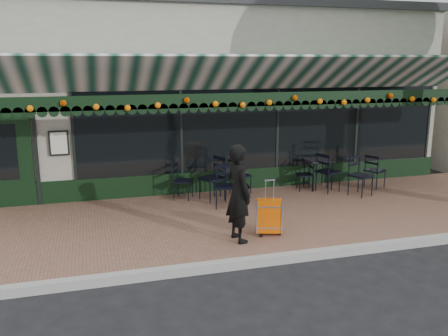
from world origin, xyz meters
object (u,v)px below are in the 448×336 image
object	(u,v)px
chair_a_right	(328,172)
chair_b_left	(212,179)
chair_a_front	(361,176)
chair_b_front	(225,187)
chair_a_extra	(375,171)
chair_a_left	(305,175)
woman	(239,193)
chair_solo	(183,181)
cafe_table_a	(319,162)
suitcase	(269,216)
chair_b_right	(240,176)
cafe_table_b	(233,172)

from	to	relation	value
chair_a_right	chair_b_left	distance (m)	2.87
chair_a_front	chair_b_front	distance (m)	3.31
chair_a_extra	chair_a_left	bearing A→B (deg)	58.35
woman	chair_b_front	distance (m)	1.99
chair_a_front	chair_solo	size ratio (longest dim) A/B	1.13
chair_a_right	chair_a_front	distance (m)	0.77
chair_b_front	chair_b_left	bearing A→B (deg)	117.86
chair_a_extra	chair_solo	xyz separation A→B (m)	(-4.79, 0.32, -0.01)
cafe_table_a	chair_a_right	bearing A→B (deg)	-73.18
woman	chair_a_right	xyz separation A→B (m)	(3.06, 2.46, -0.38)
chair_a_front	chair_b_left	distance (m)	3.48
woman	cafe_table_a	distance (m)	4.07
suitcase	chair_solo	distance (m)	2.88
chair_a_front	chair_a_extra	xyz separation A→B (m)	(0.74, 0.54, -0.05)
woman	chair_a_extra	size ratio (longest dim) A/B	2.03
suitcase	woman	bearing A→B (deg)	-152.02
chair_a_left	chair_b_right	bearing A→B (deg)	-83.60
chair_a_right	woman	bearing A→B (deg)	109.75
chair_a_extra	chair_b_front	bearing A→B (deg)	73.92
cafe_table_b	chair_a_left	world-z (taller)	chair_a_left
suitcase	chair_b_front	distance (m)	1.84
chair_a_right	chair_b_front	bearing A→B (deg)	81.98
chair_a_left	chair_solo	xyz separation A→B (m)	(-3.00, 0.08, 0.04)
chair_b_left	chair_a_right	bearing A→B (deg)	67.78
chair_b_left	chair_a_left	bearing A→B (deg)	73.80
cafe_table_b	chair_b_front	xyz separation A→B (m)	(-0.36, -0.61, -0.15)
chair_b_right	woman	bearing A→B (deg)	139.26
suitcase	chair_b_right	world-z (taller)	suitcase
chair_a_right	chair_a_front	world-z (taller)	chair_a_right
chair_solo	chair_a_front	bearing A→B (deg)	-74.50
cafe_table_b	chair_a_right	size ratio (longest dim) A/B	0.71
suitcase	cafe_table_a	size ratio (longest dim) A/B	1.38
woman	chair_b_right	size ratio (longest dim) A/B	2.01
suitcase	chair_solo	size ratio (longest dim) A/B	1.22
chair_b_right	chair_b_front	size ratio (longest dim) A/B	0.94
woman	chair_a_extra	bearing A→B (deg)	-69.62
chair_solo	chair_b_front	bearing A→B (deg)	-112.21
woman	cafe_table_a	xyz separation A→B (m)	(2.96, 2.79, -0.20)
woman	chair_b_front	bearing A→B (deg)	-18.48
cafe_table_a	chair_a_right	distance (m)	0.39
cafe_table_a	cafe_table_b	xyz separation A→B (m)	(-2.28, -0.25, -0.05)
chair_a_front	chair_b_front	xyz separation A→B (m)	(-3.31, -0.01, -0.01)
chair_b_right	chair_b_front	bearing A→B (deg)	123.41
chair_b_front	chair_b_right	bearing A→B (deg)	71.76
woman	cafe_table_a	size ratio (longest dim) A/B	2.33
cafe_table_a	chair_solo	distance (m)	3.39
chair_a_left	chair_b_front	bearing A→B (deg)	-58.56
chair_a_front	chair_a_left	bearing A→B (deg)	120.50
chair_a_left	suitcase	bearing A→B (deg)	-24.89
cafe_table_a	chair_solo	bearing A→B (deg)	179.74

